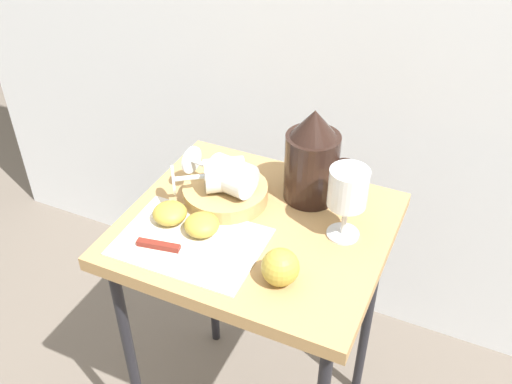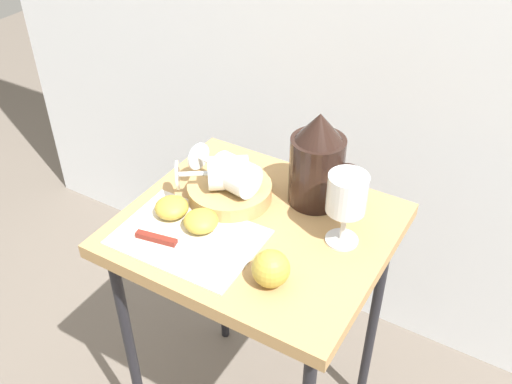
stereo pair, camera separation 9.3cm
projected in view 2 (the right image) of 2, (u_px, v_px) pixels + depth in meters
The scene contains 11 objects.
table at pixel (256, 251), 1.20m from camera, with size 0.52×0.46×0.67m.
linen_napkin at pixel (189, 237), 1.12m from camera, with size 0.27×0.20×0.00m, color silver.
basket_tray at pixel (230, 191), 1.21m from camera, with size 0.18×0.18×0.04m, color tan.
pitcher at pixel (317, 167), 1.17m from camera, with size 0.16×0.11×0.21m.
wine_glass_upright at pixel (347, 197), 1.05m from camera, with size 0.07×0.07×0.15m.
wine_glass_tipped_near at pixel (234, 174), 1.17m from camera, with size 0.16×0.09×0.07m.
wine_glass_tipped_far at pixel (226, 173), 1.17m from camera, with size 0.16×0.14×0.07m.
apple_half_left at pixel (172, 207), 1.16m from camera, with size 0.07×0.07×0.04m, color #B29938.
apple_half_right at pixel (201, 221), 1.13m from camera, with size 0.07×0.07×0.04m, color #B29938.
apple_whole at pixel (271, 269), 1.00m from camera, with size 0.07×0.07×0.07m, color #B29938.
knife at pixel (172, 243), 1.10m from camera, with size 0.22×0.05×0.01m.
Camera 2 is at (0.45, -0.76, 1.42)m, focal length 40.58 mm.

